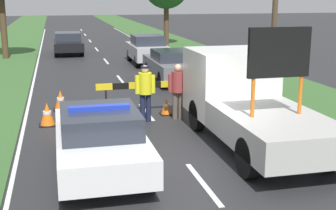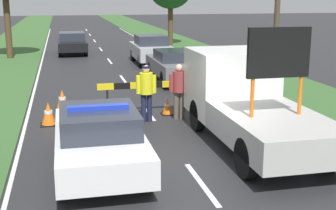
{
  "view_description": "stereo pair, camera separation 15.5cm",
  "coord_description": "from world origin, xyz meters",
  "px_view_note": "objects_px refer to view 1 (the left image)",
  "views": [
    {
      "loc": [
        -2.89,
        -10.46,
        3.92
      ],
      "look_at": [
        -0.12,
        1.05,
        1.1
      ],
      "focal_mm": 50.0,
      "sensor_mm": 36.0,
      "label": 1
    },
    {
      "loc": [
        -2.74,
        -10.49,
        3.92
      ],
      "look_at": [
        -0.12,
        1.05,
        1.1
      ],
      "focal_mm": 50.0,
      "sensor_mm": 36.0,
      "label": 2
    }
  ],
  "objects_px": {
    "road_barrier": "(145,87)",
    "traffic_cone_lane_edge": "(166,106)",
    "utility_pole": "(275,2)",
    "queued_car_sedan_silver": "(148,49)",
    "traffic_cone_centre_front": "(61,100)",
    "pedestrian_civilian": "(178,87)",
    "queued_car_sedan_black": "(68,43)",
    "queued_car_suv_grey": "(172,65)",
    "traffic_cone_behind_barrier": "(84,112)",
    "work_truck": "(245,99)",
    "traffic_cone_near_truck": "(237,100)",
    "police_car": "(100,138)",
    "police_officer": "(145,88)",
    "traffic_cone_near_police": "(47,114)"
  },
  "relations": [
    {
      "from": "road_barrier",
      "to": "traffic_cone_lane_edge",
      "type": "distance_m",
      "value": 0.95
    },
    {
      "from": "road_barrier",
      "to": "utility_pole",
      "type": "height_order",
      "value": "utility_pole"
    },
    {
      "from": "queued_car_sedan_silver",
      "to": "traffic_cone_centre_front",
      "type": "bearing_deg",
      "value": 63.58
    },
    {
      "from": "pedestrian_civilian",
      "to": "utility_pole",
      "type": "height_order",
      "value": "utility_pole"
    },
    {
      "from": "queued_car_sedan_black",
      "to": "queued_car_suv_grey",
      "type": "bearing_deg",
      "value": 110.7
    },
    {
      "from": "road_barrier",
      "to": "traffic_cone_centre_front",
      "type": "height_order",
      "value": "road_barrier"
    },
    {
      "from": "traffic_cone_centre_front",
      "to": "queued_car_sedan_silver",
      "type": "bearing_deg",
      "value": 63.58
    },
    {
      "from": "road_barrier",
      "to": "traffic_cone_behind_barrier",
      "type": "xyz_separation_m",
      "value": [
        -2.05,
        -0.51,
        -0.59
      ]
    },
    {
      "from": "traffic_cone_lane_edge",
      "to": "queued_car_sedan_black",
      "type": "distance_m",
      "value": 17.51
    },
    {
      "from": "work_truck",
      "to": "traffic_cone_near_truck",
      "type": "relative_size",
      "value": 10.74
    },
    {
      "from": "utility_pole",
      "to": "queued_car_sedan_black",
      "type": "bearing_deg",
      "value": 113.11
    },
    {
      "from": "traffic_cone_centre_front",
      "to": "road_barrier",
      "type": "bearing_deg",
      "value": -22.44
    },
    {
      "from": "work_truck",
      "to": "traffic_cone_lane_edge",
      "type": "relative_size",
      "value": 10.66
    },
    {
      "from": "traffic_cone_behind_barrier",
      "to": "work_truck",
      "type": "bearing_deg",
      "value": -36.03
    },
    {
      "from": "pedestrian_civilian",
      "to": "queued_car_sedan_black",
      "type": "height_order",
      "value": "pedestrian_civilian"
    },
    {
      "from": "police_car",
      "to": "road_barrier",
      "type": "bearing_deg",
      "value": 71.25
    },
    {
      "from": "queued_car_suv_grey",
      "to": "queued_car_sedan_black",
      "type": "xyz_separation_m",
      "value": [
        -4.3,
        11.39,
        -0.02
      ]
    },
    {
      "from": "police_officer",
      "to": "queued_car_sedan_silver",
      "type": "xyz_separation_m",
      "value": [
        2.49,
        12.35,
        -0.23
      ]
    },
    {
      "from": "utility_pole",
      "to": "work_truck",
      "type": "bearing_deg",
      "value": -123.6
    },
    {
      "from": "road_barrier",
      "to": "utility_pole",
      "type": "distance_m",
      "value": 5.7
    },
    {
      "from": "traffic_cone_near_police",
      "to": "queued_car_suv_grey",
      "type": "bearing_deg",
      "value": 49.18
    },
    {
      "from": "police_officer",
      "to": "queued_car_suv_grey",
      "type": "distance_m",
      "value": 7.07
    },
    {
      "from": "queued_car_suv_grey",
      "to": "queued_car_sedan_black",
      "type": "relative_size",
      "value": 1.0
    },
    {
      "from": "traffic_cone_behind_barrier",
      "to": "queued_car_sedan_black",
      "type": "xyz_separation_m",
      "value": [
        0.06,
        17.48,
        0.44
      ]
    },
    {
      "from": "road_barrier",
      "to": "traffic_cone_near_police",
      "type": "distance_m",
      "value": 3.32
    },
    {
      "from": "traffic_cone_centre_front",
      "to": "traffic_cone_behind_barrier",
      "type": "distance_m",
      "value": 1.79
    },
    {
      "from": "traffic_cone_lane_edge",
      "to": "utility_pole",
      "type": "bearing_deg",
      "value": 14.16
    },
    {
      "from": "police_officer",
      "to": "utility_pole",
      "type": "xyz_separation_m",
      "value": [
        5.12,
        1.77,
        2.58
      ]
    },
    {
      "from": "traffic_cone_near_truck",
      "to": "queued_car_sedan_black",
      "type": "bearing_deg",
      "value": 107.5
    },
    {
      "from": "police_car",
      "to": "queued_car_suv_grey",
      "type": "bearing_deg",
      "value": 70.99
    },
    {
      "from": "road_barrier",
      "to": "queued_car_suv_grey",
      "type": "xyz_separation_m",
      "value": [
        2.31,
        5.58,
        -0.13
      ]
    },
    {
      "from": "traffic_cone_near_truck",
      "to": "traffic_cone_behind_barrier",
      "type": "bearing_deg",
      "value": -173.88
    },
    {
      "from": "work_truck",
      "to": "traffic_cone_near_truck",
      "type": "distance_m",
      "value": 3.9
    },
    {
      "from": "traffic_cone_behind_barrier",
      "to": "queued_car_sedan_black",
      "type": "height_order",
      "value": "queued_car_sedan_black"
    },
    {
      "from": "road_barrier",
      "to": "pedestrian_civilian",
      "type": "xyz_separation_m",
      "value": [
        0.88,
        -0.97,
        0.15
      ]
    },
    {
      "from": "work_truck",
      "to": "road_barrier",
      "type": "bearing_deg",
      "value": -61.28
    },
    {
      "from": "traffic_cone_lane_edge",
      "to": "queued_car_sedan_silver",
      "type": "relative_size",
      "value": 0.13
    },
    {
      "from": "work_truck",
      "to": "queued_car_sedan_black",
      "type": "distance_m",
      "value": 20.9
    },
    {
      "from": "work_truck",
      "to": "queued_car_suv_grey",
      "type": "height_order",
      "value": "work_truck"
    },
    {
      "from": "traffic_cone_near_police",
      "to": "traffic_cone_centre_front",
      "type": "xyz_separation_m",
      "value": [
        0.43,
        1.91,
        -0.01
      ]
    },
    {
      "from": "traffic_cone_near_truck",
      "to": "queued_car_sedan_black",
      "type": "distance_m",
      "value": 17.73
    },
    {
      "from": "police_officer",
      "to": "traffic_cone_near_truck",
      "type": "relative_size",
      "value": 3.18
    },
    {
      "from": "work_truck",
      "to": "utility_pole",
      "type": "relative_size",
      "value": 0.86
    },
    {
      "from": "police_officer",
      "to": "traffic_cone_near_police",
      "type": "xyz_separation_m",
      "value": [
        -3.0,
        0.25,
        -0.71
      ]
    },
    {
      "from": "police_officer",
      "to": "utility_pole",
      "type": "bearing_deg",
      "value": -174.91
    },
    {
      "from": "queued_car_sedan_black",
      "to": "road_barrier",
      "type": "bearing_deg",
      "value": 96.69
    },
    {
      "from": "traffic_cone_near_truck",
      "to": "queued_car_suv_grey",
      "type": "distance_m",
      "value": 5.63
    },
    {
      "from": "police_car",
      "to": "traffic_cone_lane_edge",
      "type": "relative_size",
      "value": 8.22
    },
    {
      "from": "pedestrian_civilian",
      "to": "queued_car_sedan_black",
      "type": "bearing_deg",
      "value": 104.47
    },
    {
      "from": "queued_car_sedan_silver",
      "to": "work_truck",
      "type": "bearing_deg",
      "value": 89.19
    }
  ]
}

